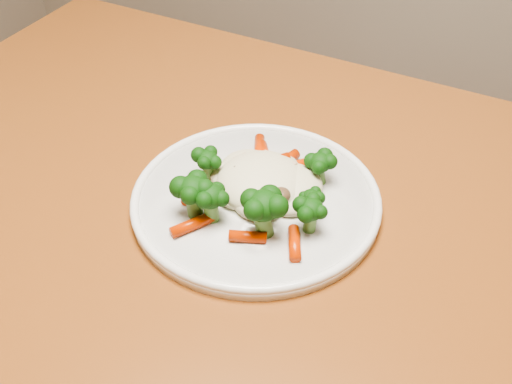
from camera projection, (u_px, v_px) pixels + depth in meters
dining_table at (269, 296)px, 0.75m from camera, size 1.15×0.79×0.75m
plate at (256, 201)px, 0.70m from camera, size 0.27×0.27×0.01m
meal at (256, 187)px, 0.68m from camera, size 0.18×0.19×0.05m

